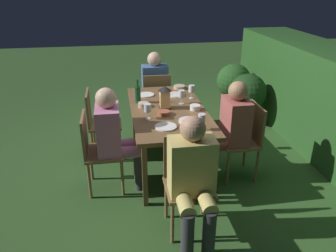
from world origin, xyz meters
name	(u,v)px	position (x,y,z in m)	size (l,w,h in m)	color
ground_plane	(168,164)	(0.00, 0.00, 0.00)	(16.00, 16.00, 0.00)	#2D5123
dining_table	(168,113)	(0.00, 0.00, 0.68)	(1.68, 0.85, 0.74)	brown
chair_side_right_b	(245,138)	(0.38, 0.82, 0.49)	(0.42, 0.40, 0.87)	brown
person_in_rust	(229,127)	(0.38, 0.62, 0.64)	(0.38, 0.47, 1.15)	#9E4C47
chair_head_near	(156,98)	(-1.09, 0.00, 0.49)	(0.40, 0.42, 0.87)	brown
person_in_blue	(154,85)	(-1.28, 0.00, 0.64)	(0.48, 0.38, 1.15)	#426699
chair_side_left_b	(97,149)	(0.38, -0.82, 0.49)	(0.42, 0.40, 0.87)	brown
person_in_pink	(115,135)	(0.38, -0.62, 0.64)	(0.38, 0.47, 1.15)	#C675A3
chair_side_left_a	(99,121)	(-0.38, -0.82, 0.49)	(0.42, 0.40, 0.87)	brown
chair_head_far	(188,179)	(1.09, 0.00, 0.49)	(0.40, 0.42, 0.87)	brown
person_in_mustard	(193,177)	(1.28, 0.00, 0.64)	(0.48, 0.38, 1.15)	tan
lantern_centerpiece	(165,96)	(-0.02, -0.03, 0.89)	(0.15, 0.15, 0.27)	black
green_bottle_on_table	(138,94)	(-0.26, -0.33, 0.85)	(0.07, 0.07, 0.29)	#144723
wine_glass_a	(192,89)	(-0.31, 0.35, 0.86)	(0.08, 0.08, 0.17)	silver
wine_glass_b	(182,94)	(-0.13, 0.19, 0.86)	(0.08, 0.08, 0.17)	silver
wine_glass_c	(148,109)	(0.26, -0.26, 0.86)	(0.08, 0.08, 0.17)	silver
wine_glass_d	(202,119)	(0.63, 0.23, 0.86)	(0.08, 0.08, 0.17)	silver
plate_a	(176,95)	(-0.45, 0.18, 0.75)	(0.22, 0.22, 0.01)	silver
plate_b	(189,121)	(0.41, 0.16, 0.75)	(0.23, 0.23, 0.01)	white
plate_c	(146,95)	(-0.51, -0.20, 0.75)	(0.21, 0.21, 0.01)	white
plate_d	(166,127)	(0.51, -0.11, 0.75)	(0.23, 0.23, 0.01)	white
bowl_olives	(179,87)	(-0.72, 0.28, 0.77)	(0.16, 0.16, 0.04)	#BCAD8E
bowl_bread	(195,107)	(0.09, 0.30, 0.77)	(0.12, 0.12, 0.06)	silver
bowl_salad	(164,113)	(0.18, -0.08, 0.77)	(0.14, 0.14, 0.05)	#9E5138
bowl_dip	(143,105)	(-0.10, -0.28, 0.77)	(0.13, 0.13, 0.05)	#BCAD8E
hedge_backdrop	(336,105)	(0.00, 2.17, 0.65)	(4.63, 0.80, 1.30)	#234C1E
potted_plant_by_hedge	(234,82)	(-1.67, 1.42, 0.49)	(0.59, 0.59, 0.81)	brown
potted_plant_corner	(247,95)	(-1.05, 1.42, 0.48)	(0.58, 0.58, 0.80)	brown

